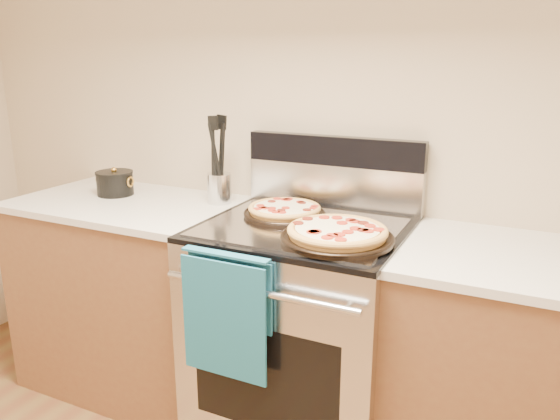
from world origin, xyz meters
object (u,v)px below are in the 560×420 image
at_px(pepperoni_pizza_front, 337,234).
at_px(saucepan, 115,184).
at_px(pepperoni_pizza_back, 285,211).
at_px(utensil_crock, 219,188).
at_px(range_body, 303,337).

distance_m(pepperoni_pizza_front, saucepan, 1.21).
height_order(pepperoni_pizza_back, utensil_crock, utensil_crock).
distance_m(range_body, pepperoni_pizza_front, 0.55).
relative_size(pepperoni_pizza_back, pepperoni_pizza_front, 0.84).
bearing_deg(utensil_crock, saucepan, -170.37).
bearing_deg(utensil_crock, pepperoni_pizza_front, -25.12).
bearing_deg(saucepan, utensil_crock, 9.63).
distance_m(pepperoni_pizza_back, pepperoni_pizza_front, 0.36).
bearing_deg(pepperoni_pizza_back, range_body, -31.51).
bearing_deg(pepperoni_pizza_front, saucepan, 169.27).
distance_m(utensil_crock, saucepan, 0.53).
bearing_deg(range_body, pepperoni_pizza_front, -35.84).
relative_size(pepperoni_pizza_back, utensil_crock, 2.42).
height_order(pepperoni_pizza_back, pepperoni_pizza_front, pepperoni_pizza_front).
bearing_deg(pepperoni_pizza_back, saucepan, 178.42).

